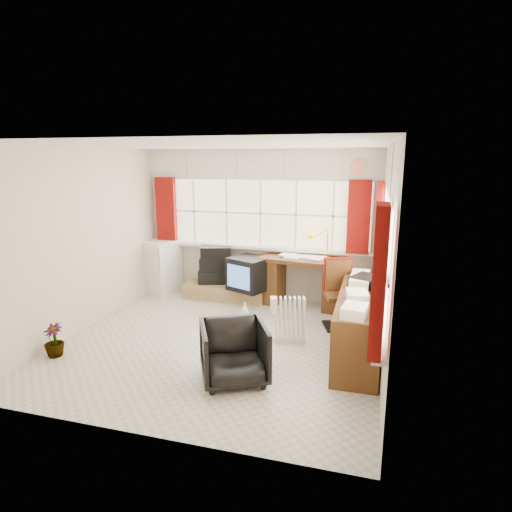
{
  "coord_description": "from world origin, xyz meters",
  "views": [
    {
      "loc": [
        1.85,
        -4.88,
        2.34
      ],
      "look_at": [
        0.32,
        0.55,
        1.06
      ],
      "focal_mm": 30.0,
      "sensor_mm": 36.0,
      "label": 1
    }
  ],
  "objects_px": {
    "desk": "(304,279)",
    "radiator": "(290,324)",
    "office_chair": "(234,352)",
    "task_chair": "(338,291)",
    "crt_tv": "(249,274)",
    "mini_fridge": "(161,266)",
    "tv_bench": "(226,291)",
    "desk_lamp": "(328,237)",
    "credenza": "(359,322)"
  },
  "relations": [
    {
      "from": "task_chair",
      "to": "credenza",
      "type": "bearing_deg",
      "value": -68.33
    },
    {
      "from": "desk",
      "to": "radiator",
      "type": "height_order",
      "value": "desk"
    },
    {
      "from": "tv_bench",
      "to": "mini_fridge",
      "type": "bearing_deg",
      "value": 176.35
    },
    {
      "from": "crt_tv",
      "to": "task_chair",
      "type": "bearing_deg",
      "value": -19.95
    },
    {
      "from": "desk",
      "to": "mini_fridge",
      "type": "height_order",
      "value": "mini_fridge"
    },
    {
      "from": "desk_lamp",
      "to": "office_chair",
      "type": "height_order",
      "value": "desk_lamp"
    },
    {
      "from": "task_chair",
      "to": "crt_tv",
      "type": "relative_size",
      "value": 1.3
    },
    {
      "from": "radiator",
      "to": "mini_fridge",
      "type": "relative_size",
      "value": 0.65
    },
    {
      "from": "radiator",
      "to": "mini_fridge",
      "type": "height_order",
      "value": "mini_fridge"
    },
    {
      "from": "desk",
      "to": "tv_bench",
      "type": "relative_size",
      "value": 1.03
    },
    {
      "from": "office_chair",
      "to": "tv_bench",
      "type": "relative_size",
      "value": 0.5
    },
    {
      "from": "crt_tv",
      "to": "mini_fridge",
      "type": "relative_size",
      "value": 0.8
    },
    {
      "from": "task_chair",
      "to": "office_chair",
      "type": "xyz_separation_m",
      "value": [
        -0.93,
        -1.9,
        -0.2
      ]
    },
    {
      "from": "radiator",
      "to": "credenza",
      "type": "relative_size",
      "value": 0.3
    },
    {
      "from": "mini_fridge",
      "to": "crt_tv",
      "type": "bearing_deg",
      "value": -8.04
    },
    {
      "from": "office_chair",
      "to": "radiator",
      "type": "distance_m",
      "value": 1.21
    },
    {
      "from": "desk_lamp",
      "to": "credenza",
      "type": "relative_size",
      "value": 0.23
    },
    {
      "from": "task_chair",
      "to": "tv_bench",
      "type": "height_order",
      "value": "task_chair"
    },
    {
      "from": "office_chair",
      "to": "credenza",
      "type": "relative_size",
      "value": 0.35
    },
    {
      "from": "office_chair",
      "to": "radiator",
      "type": "bearing_deg",
      "value": 44.94
    },
    {
      "from": "desk_lamp",
      "to": "mini_fridge",
      "type": "height_order",
      "value": "desk_lamp"
    },
    {
      "from": "task_chair",
      "to": "crt_tv",
      "type": "xyz_separation_m",
      "value": [
        -1.48,
        0.54,
        0.0
      ]
    },
    {
      "from": "tv_bench",
      "to": "mini_fridge",
      "type": "distance_m",
      "value": 1.3
    },
    {
      "from": "tv_bench",
      "to": "mini_fridge",
      "type": "relative_size",
      "value": 1.5
    },
    {
      "from": "desk_lamp",
      "to": "office_chair",
      "type": "bearing_deg",
      "value": -102.97
    },
    {
      "from": "radiator",
      "to": "mini_fridge",
      "type": "bearing_deg",
      "value": 150.07
    },
    {
      "from": "mini_fridge",
      "to": "office_chair",
      "type": "bearing_deg",
      "value": -49.63
    },
    {
      "from": "radiator",
      "to": "tv_bench",
      "type": "bearing_deg",
      "value": 134.11
    },
    {
      "from": "task_chair",
      "to": "radiator",
      "type": "relative_size",
      "value": 1.61
    },
    {
      "from": "desk",
      "to": "task_chair",
      "type": "relative_size",
      "value": 1.49
    },
    {
      "from": "task_chair",
      "to": "mini_fridge",
      "type": "relative_size",
      "value": 1.05
    },
    {
      "from": "office_chair",
      "to": "mini_fridge",
      "type": "distance_m",
      "value": 3.52
    },
    {
      "from": "desk_lamp",
      "to": "credenza",
      "type": "height_order",
      "value": "desk_lamp"
    },
    {
      "from": "crt_tv",
      "to": "mini_fridge",
      "type": "xyz_separation_m",
      "value": [
        -1.72,
        0.24,
        -0.05
      ]
    },
    {
      "from": "tv_bench",
      "to": "task_chair",
      "type": "bearing_deg",
      "value": -19.75
    },
    {
      "from": "radiator",
      "to": "task_chair",
      "type": "bearing_deg",
      "value": 53.68
    },
    {
      "from": "task_chair",
      "to": "mini_fridge",
      "type": "distance_m",
      "value": 3.3
    },
    {
      "from": "credenza",
      "to": "radiator",
      "type": "bearing_deg",
      "value": 175.33
    },
    {
      "from": "desk_lamp",
      "to": "task_chair",
      "type": "relative_size",
      "value": 0.47
    },
    {
      "from": "radiator",
      "to": "mini_fridge",
      "type": "distance_m",
      "value": 3.07
    },
    {
      "from": "office_chair",
      "to": "tv_bench",
      "type": "height_order",
      "value": "office_chair"
    },
    {
      "from": "desk_lamp",
      "to": "radiator",
      "type": "distance_m",
      "value": 1.9
    },
    {
      "from": "tv_bench",
      "to": "desk",
      "type": "bearing_deg",
      "value": 2.09
    },
    {
      "from": "radiator",
      "to": "credenza",
      "type": "bearing_deg",
      "value": -4.67
    },
    {
      "from": "credenza",
      "to": "mini_fridge",
      "type": "bearing_deg",
      "value": 155.61
    },
    {
      "from": "office_chair",
      "to": "tv_bench",
      "type": "bearing_deg",
      "value": 84.69
    },
    {
      "from": "task_chair",
      "to": "desk",
      "type": "bearing_deg",
      "value": 129.16
    },
    {
      "from": "desk",
      "to": "crt_tv",
      "type": "relative_size",
      "value": 1.94
    },
    {
      "from": "office_chair",
      "to": "crt_tv",
      "type": "relative_size",
      "value": 0.94
    },
    {
      "from": "desk",
      "to": "radiator",
      "type": "xyz_separation_m",
      "value": [
        0.06,
        -1.5,
        -0.19
      ]
    }
  ]
}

